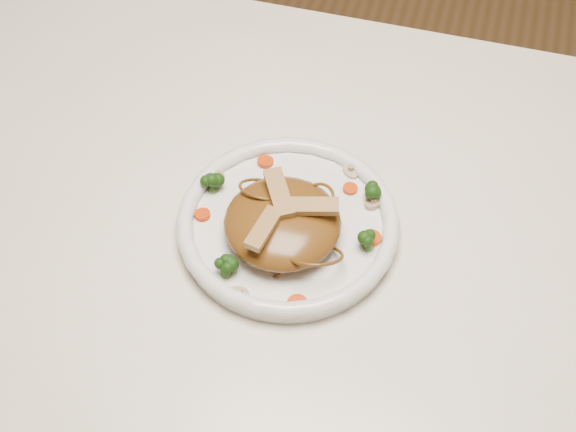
# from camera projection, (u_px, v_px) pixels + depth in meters

# --- Properties ---
(table) EXTENTS (1.20, 0.80, 0.75)m
(table) POSITION_uv_depth(u_px,v_px,m) (317.00, 276.00, 1.03)
(table) COLOR beige
(table) RESTS_ON ground
(plate) EXTENTS (0.31, 0.31, 0.02)m
(plate) POSITION_uv_depth(u_px,v_px,m) (288.00, 227.00, 0.94)
(plate) COLOR white
(plate) RESTS_ON table
(noodle_mound) EXTENTS (0.15, 0.15, 0.04)m
(noodle_mound) POSITION_uv_depth(u_px,v_px,m) (283.00, 223.00, 0.91)
(noodle_mound) COLOR brown
(noodle_mound) RESTS_ON plate
(chicken_a) EXTENTS (0.06, 0.03, 0.01)m
(chicken_a) POSITION_uv_depth(u_px,v_px,m) (311.00, 206.00, 0.89)
(chicken_a) COLOR tan
(chicken_a) RESTS_ON noodle_mound
(chicken_b) EXTENTS (0.05, 0.07, 0.01)m
(chicken_b) POSITION_uv_depth(u_px,v_px,m) (279.00, 193.00, 0.90)
(chicken_b) COLOR tan
(chicken_b) RESTS_ON noodle_mound
(chicken_c) EXTENTS (0.03, 0.06, 0.01)m
(chicken_c) POSITION_uv_depth(u_px,v_px,m) (264.00, 229.00, 0.87)
(chicken_c) COLOR tan
(chicken_c) RESTS_ON noodle_mound
(broccoli_0) EXTENTS (0.03, 0.03, 0.03)m
(broccoli_0) POSITION_uv_depth(u_px,v_px,m) (373.00, 191.00, 0.95)
(broccoli_0) COLOR #1B3E0D
(broccoli_0) RESTS_ON plate
(broccoli_1) EXTENTS (0.03, 0.03, 0.03)m
(broccoli_1) POSITION_uv_depth(u_px,v_px,m) (212.00, 183.00, 0.96)
(broccoli_1) COLOR #1B3E0D
(broccoli_1) RESTS_ON plate
(broccoli_2) EXTENTS (0.04, 0.04, 0.03)m
(broccoli_2) POSITION_uv_depth(u_px,v_px,m) (226.00, 266.00, 0.88)
(broccoli_2) COLOR #1B3E0D
(broccoli_2) RESTS_ON plate
(broccoli_3) EXTENTS (0.03, 0.03, 0.03)m
(broccoli_3) POSITION_uv_depth(u_px,v_px,m) (369.00, 239.00, 0.90)
(broccoli_3) COLOR #1B3E0D
(broccoli_3) RESTS_ON plate
(carrot_0) EXTENTS (0.02, 0.02, 0.00)m
(carrot_0) POSITION_uv_depth(u_px,v_px,m) (350.00, 189.00, 0.96)
(carrot_0) COLOR #EC4108
(carrot_0) RESTS_ON plate
(carrot_1) EXTENTS (0.02, 0.02, 0.00)m
(carrot_1) POSITION_uv_depth(u_px,v_px,m) (202.00, 215.00, 0.94)
(carrot_1) COLOR #EC4108
(carrot_1) RESTS_ON plate
(carrot_2) EXTENTS (0.03, 0.03, 0.00)m
(carrot_2) POSITION_uv_depth(u_px,v_px,m) (371.00, 238.00, 0.92)
(carrot_2) COLOR #EC4108
(carrot_2) RESTS_ON plate
(carrot_3) EXTENTS (0.02, 0.02, 0.00)m
(carrot_3) POSITION_uv_depth(u_px,v_px,m) (265.00, 162.00, 0.99)
(carrot_3) COLOR #EC4108
(carrot_3) RESTS_ON plate
(carrot_4) EXTENTS (0.03, 0.03, 0.00)m
(carrot_4) POSITION_uv_depth(u_px,v_px,m) (297.00, 303.00, 0.87)
(carrot_4) COLOR #EC4108
(carrot_4) RESTS_ON plate
(mushroom_0) EXTENTS (0.02, 0.02, 0.01)m
(mushroom_0) POSITION_uv_depth(u_px,v_px,m) (240.00, 293.00, 0.87)
(mushroom_0) COLOR tan
(mushroom_0) RESTS_ON plate
(mushroom_1) EXTENTS (0.04, 0.04, 0.01)m
(mushroom_1) POSITION_uv_depth(u_px,v_px,m) (374.00, 202.00, 0.95)
(mushroom_1) COLOR tan
(mushroom_1) RESTS_ON plate
(mushroom_2) EXTENTS (0.03, 0.03, 0.01)m
(mushroom_2) POSITION_uv_depth(u_px,v_px,m) (218.00, 175.00, 0.98)
(mushroom_2) COLOR tan
(mushroom_2) RESTS_ON plate
(mushroom_3) EXTENTS (0.04, 0.04, 0.01)m
(mushroom_3) POSITION_uv_depth(u_px,v_px,m) (351.00, 170.00, 0.98)
(mushroom_3) COLOR tan
(mushroom_3) RESTS_ON plate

